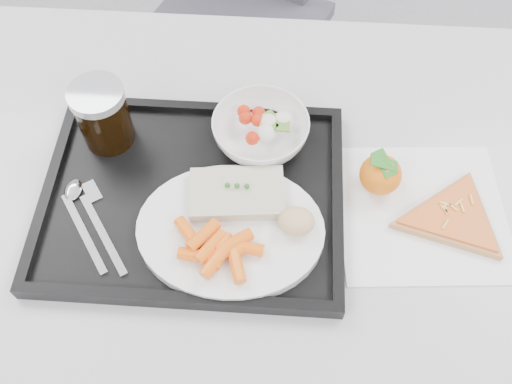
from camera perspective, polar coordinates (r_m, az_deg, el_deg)
The scene contains 13 objects.
table at distance 0.93m, azimuth 1.21°, elevation -2.58°, with size 1.20×0.80×0.75m.
tray at distance 0.87m, azimuth -6.30°, elevation -0.52°, with size 0.45×0.35×0.03m.
dinner_plate at distance 0.82m, azimuth -2.56°, elevation -3.85°, with size 0.27×0.27×0.02m.
fish_fillet at distance 0.83m, azimuth -1.90°, elevation -0.13°, with size 0.14×0.10×0.03m.
bread_roll at distance 0.80m, azimuth 4.05°, elevation -2.93°, with size 0.06×0.05×0.03m.
salad_bowl at distance 0.90m, azimuth 0.47°, elevation 6.16°, with size 0.15×0.15×0.05m.
cola_glass at distance 0.91m, azimuth -15.08°, elevation 7.50°, with size 0.08×0.08×0.11m.
cutlery at distance 0.88m, azimuth -16.58°, elevation -2.20°, with size 0.13×0.16×0.01m.
napkin at distance 0.90m, azimuth 16.25°, elevation -1.92°, with size 0.27×0.26×0.00m.
tangerine at distance 0.88m, azimuth 12.34°, elevation 1.73°, with size 0.07×0.07×0.07m.
pizza_slice at distance 0.89m, azimuth 19.12°, elevation -2.45°, with size 0.23×0.23×0.02m.
carrot_pile at distance 0.78m, azimuth -3.88°, elevation -5.69°, with size 0.13×0.10×0.03m.
salad_contents at distance 0.90m, azimuth 0.84°, elevation 6.90°, with size 0.09×0.07×0.03m.
Camera 1 is at (0.01, -0.16, 1.50)m, focal length 40.00 mm.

